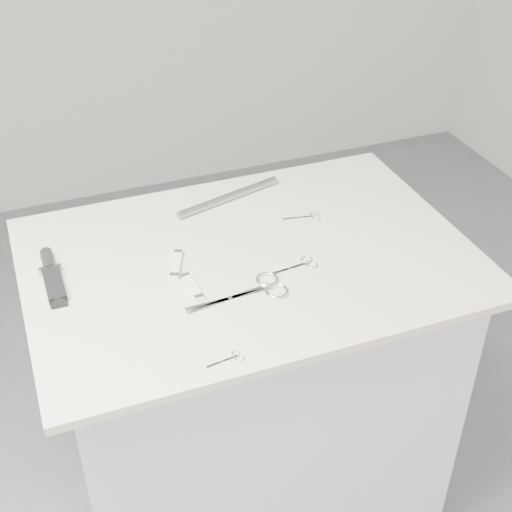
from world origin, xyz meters
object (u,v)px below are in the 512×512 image
object	(u,v)px
embroidery_scissors_b	(307,217)
tiny_scissors	(229,359)
sheathed_knife	(52,274)
metal_rail	(228,197)
large_shears	(257,290)
pocket_knife_b	(176,264)
pocket_knife_a	(192,287)
plinth	(250,401)
embroidery_scissors_a	(300,265)

from	to	relation	value
embroidery_scissors_b	tiny_scissors	bearing A→B (deg)	-120.27
sheathed_knife	metal_rail	distance (m)	0.49
large_shears	pocket_knife_b	world-z (taller)	pocket_knife_b
large_shears	metal_rail	distance (m)	0.38
pocket_knife_a	plinth	bearing A→B (deg)	-69.79
plinth	large_shears	world-z (taller)	large_shears
tiny_scissors	pocket_knife_a	size ratio (longest dim) A/B	0.81
large_shears	sheathed_knife	world-z (taller)	sheathed_knife
large_shears	embroidery_scissors_a	bearing A→B (deg)	17.40
sheathed_knife	metal_rail	xyz separation A→B (m)	(0.46, 0.17, 0.00)
tiny_scissors	metal_rail	size ratio (longest dim) A/B	0.25
tiny_scissors	sheathed_knife	size ratio (longest dim) A/B	0.40
embroidery_scissors_a	metal_rail	world-z (taller)	metal_rail
embroidery_scissors_a	pocket_knife_a	distance (m)	0.25
tiny_scissors	metal_rail	xyz separation A→B (m)	(0.19, 0.55, 0.01)
embroidery_scissors_a	tiny_scissors	world-z (taller)	same
embroidery_scissors_b	sheathed_knife	world-z (taller)	sheathed_knife
tiny_scissors	metal_rail	world-z (taller)	metal_rail
tiny_scissors	pocket_knife_a	distance (m)	0.23
embroidery_scissors_a	pocket_knife_b	bearing A→B (deg)	152.80
plinth	embroidery_scissors_b	size ratio (longest dim) A/B	9.59
embroidery_scissors_a	tiny_scissors	xyz separation A→B (m)	(-0.24, -0.23, -0.00)
pocket_knife_a	metal_rail	distance (m)	0.37
embroidery_scissors_b	pocket_knife_a	xyz separation A→B (m)	(-0.34, -0.17, 0.00)
large_shears	pocket_knife_b	xyz separation A→B (m)	(-0.13, 0.15, 0.00)
large_shears	tiny_scissors	bearing A→B (deg)	-130.10
embroidery_scissors_b	pocket_knife_a	distance (m)	0.38
large_shears	metal_rail	size ratio (longest dim) A/B	0.74
embroidery_scissors_a	metal_rail	size ratio (longest dim) A/B	0.39
embroidery_scissors_a	large_shears	bearing A→B (deg)	-164.27
large_shears	embroidery_scissors_a	xyz separation A→B (m)	(0.12, 0.05, -0.00)
pocket_knife_a	pocket_knife_b	distance (m)	0.09
embroidery_scissors_a	plinth	bearing A→B (deg)	133.36
embroidery_scissors_b	pocket_knife_b	world-z (taller)	pocket_knife_b
sheathed_knife	pocket_knife_a	world-z (taller)	sheathed_knife
large_shears	embroidery_scissors_b	world-z (taller)	large_shears
pocket_knife_a	pocket_knife_b	bearing A→B (deg)	1.16
pocket_knife_b	embroidery_scissors_b	bearing A→B (deg)	-55.39
plinth	embroidery_scissors_b	xyz separation A→B (m)	(0.19, 0.10, 0.47)
embroidery_scissors_a	metal_rail	bearing A→B (deg)	93.32
large_shears	pocket_knife_b	size ratio (longest dim) A/B	2.21
plinth	embroidery_scissors_b	bearing A→B (deg)	28.30
sheathed_knife	embroidery_scissors_a	bearing A→B (deg)	-106.89
sheathed_knife	pocket_knife_a	bearing A→B (deg)	-119.13
pocket_knife_b	metal_rail	xyz separation A→B (m)	(0.20, 0.23, 0.00)
embroidery_scissors_b	tiny_scissors	world-z (taller)	same
embroidery_scissors_a	pocket_knife_a	bearing A→B (deg)	172.03
sheathed_knife	large_shears	bearing A→B (deg)	-117.60
large_shears	pocket_knife_b	distance (m)	0.20
plinth	embroidery_scissors_a	xyz separation A→B (m)	(0.09, -0.08, 0.47)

